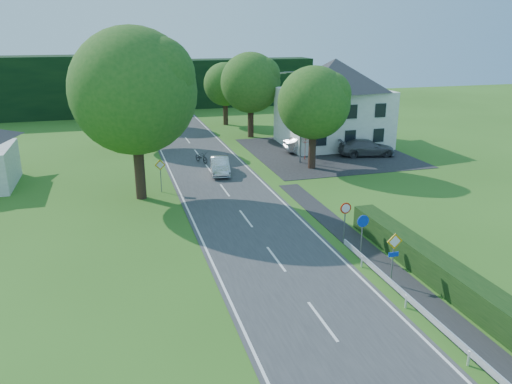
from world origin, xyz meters
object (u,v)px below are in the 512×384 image
object	(u,v)px
moving_car	(220,166)
parked_car_silver_a	(309,144)
streetlight	(300,113)
parasol	(305,149)
parked_car_grey	(367,148)
parked_car_silver_b	(349,140)
motorcycle	(201,157)

from	to	relation	value
moving_car	parked_car_silver_a	size ratio (longest dim) A/B	0.86
streetlight	parasol	size ratio (longest dim) A/B	3.58
parked_car_grey	parked_car_silver_b	xyz separation A→B (m)	(-0.19, 3.36, 0.00)
parked_car_silver_b	parasol	size ratio (longest dim) A/B	2.44
motorcycle	parasol	bearing A→B (deg)	-34.52
parked_car_silver_a	streetlight	bearing A→B (deg)	148.46
streetlight	moving_car	xyz separation A→B (m)	(-7.46, -1.56, -3.74)
parked_car_silver_a	parked_car_grey	size ratio (longest dim) A/B	0.92
moving_car	motorcycle	size ratio (longest dim) A/B	2.32
streetlight	parked_car_silver_b	distance (m)	8.73
moving_car	streetlight	bearing A→B (deg)	19.96
motorcycle	parked_car_silver_b	world-z (taller)	parked_car_silver_b
streetlight	motorcycle	xyz separation A→B (m)	(-8.26, 2.47, -3.96)
moving_car	parked_car_grey	size ratio (longest dim) A/B	0.79
parked_car_silver_a	parked_car_silver_b	xyz separation A→B (m)	(4.46, 0.53, -0.03)
moving_car	parked_car_silver_a	bearing A→B (deg)	35.22
streetlight	parasol	bearing A→B (deg)	40.83
moving_car	parked_car_grey	distance (m)	14.65
streetlight	parked_car_silver_b	size ratio (longest dim) A/B	1.47
moving_car	parked_car_silver_a	xyz separation A→B (m)	(9.84, 5.03, 0.11)
moving_car	parked_car_silver_b	world-z (taller)	parked_car_silver_b
streetlight	motorcycle	bearing A→B (deg)	163.37
parked_car_silver_a	parked_car_silver_b	distance (m)	4.49
parked_car_silver_a	moving_car	bearing A→B (deg)	119.98
parked_car_silver_b	parked_car_silver_a	bearing A→B (deg)	71.58
motorcycle	parasol	distance (m)	9.35
motorcycle	parked_car_grey	bearing A→B (deg)	-31.06
motorcycle	parked_car_grey	distance (m)	15.40
parked_car_grey	parked_car_silver_b	distance (m)	3.37
moving_car	parasol	distance (m)	8.72
streetlight	moving_car	world-z (taller)	streetlight
parked_car_silver_a	parasol	bearing A→B (deg)	154.34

